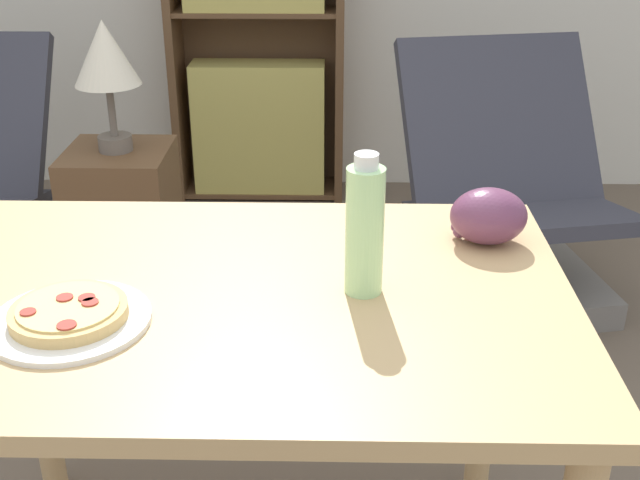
% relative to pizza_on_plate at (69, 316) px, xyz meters
% --- Properties ---
extents(dining_table, '(1.18, 0.79, 0.77)m').
position_rel_pizza_on_plate_xyz_m(dining_table, '(0.26, 0.11, -0.13)').
color(dining_table, tan).
rests_on(dining_table, ground_plane).
extents(pizza_on_plate, '(0.26, 0.26, 0.04)m').
position_rel_pizza_on_plate_xyz_m(pizza_on_plate, '(0.00, 0.00, 0.00)').
color(pizza_on_plate, white).
rests_on(pizza_on_plate, dining_table).
extents(grape_bunch, '(0.15, 0.12, 0.11)m').
position_rel_pizza_on_plate_xyz_m(grape_bunch, '(0.73, 0.32, 0.04)').
color(grape_bunch, '#6B3856').
rests_on(grape_bunch, dining_table).
extents(drink_bottle, '(0.07, 0.07, 0.25)m').
position_rel_pizza_on_plate_xyz_m(drink_bottle, '(0.48, 0.12, 0.10)').
color(drink_bottle, '#B7EAA3').
rests_on(drink_bottle, dining_table).
extents(lounge_chair_far, '(0.81, 0.88, 0.88)m').
position_rel_pizza_on_plate_xyz_m(lounge_chair_far, '(1.04, 1.51, -0.50)').
color(lounge_chair_far, slate).
rests_on(lounge_chair_far, ground_plane).
extents(bookshelf, '(0.77, 0.27, 1.70)m').
position_rel_pizza_on_plate_xyz_m(bookshelf, '(0.07, 2.48, -0.01)').
color(bookshelf, brown).
rests_on(bookshelf, ground_plane).
extents(side_table, '(0.34, 0.34, 0.59)m').
position_rel_pizza_on_plate_xyz_m(side_table, '(-0.29, 1.38, -0.49)').
color(side_table, brown).
rests_on(side_table, ground_plane).
extents(table_lamp, '(0.21, 0.21, 0.42)m').
position_rel_pizza_on_plate_xyz_m(table_lamp, '(-0.29, 1.38, 0.10)').
color(table_lamp, '#665B51').
rests_on(table_lamp, side_table).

